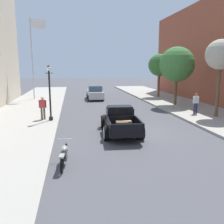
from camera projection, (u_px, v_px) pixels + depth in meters
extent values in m
plane|color=#47474C|center=(132.00, 132.00, 14.67)|extent=(140.00, 140.00, 0.00)
cube|color=#9E998E|center=(5.00, 136.00, 13.50)|extent=(5.50, 64.00, 0.15)
cube|color=black|center=(120.00, 124.00, 14.35)|extent=(2.02, 4.99, 0.24)
cube|color=black|center=(120.00, 114.00, 14.59)|extent=(1.62, 1.18, 0.80)
cube|color=black|center=(120.00, 107.00, 14.46)|extent=(1.48, 1.01, 0.12)
cube|color=#3D4C5B|center=(118.00, 110.00, 15.12)|extent=(1.33, 0.11, 0.44)
cube|color=black|center=(117.00, 113.00, 15.89)|extent=(1.40, 1.57, 0.52)
cube|color=silver|center=(115.00, 111.00, 16.67)|extent=(0.68, 0.14, 0.47)
cube|color=black|center=(124.00, 128.00, 12.95)|extent=(1.80, 2.19, 0.04)
cube|color=black|center=(109.00, 124.00, 12.83)|extent=(0.19, 2.10, 0.44)
cube|color=black|center=(139.00, 123.00, 13.00)|extent=(0.19, 2.10, 0.44)
cube|color=black|center=(127.00, 128.00, 11.92)|extent=(1.62, 0.17, 0.44)
cube|color=black|center=(121.00, 120.00, 13.90)|extent=(1.62, 0.17, 0.44)
cylinder|color=black|center=(104.00, 122.00, 15.59)|extent=(0.40, 0.82, 0.80)
cylinder|color=silver|center=(101.00, 122.00, 15.57)|extent=(0.05, 0.66, 0.66)
cylinder|color=silver|center=(101.00, 122.00, 15.57)|extent=(0.03, 0.24, 0.24)
cylinder|color=black|center=(131.00, 121.00, 15.78)|extent=(0.40, 0.82, 0.80)
cylinder|color=silver|center=(134.00, 121.00, 15.80)|extent=(0.05, 0.66, 0.66)
cylinder|color=silver|center=(134.00, 121.00, 15.80)|extent=(0.03, 0.24, 0.24)
cylinder|color=black|center=(107.00, 133.00, 12.96)|extent=(0.40, 0.82, 0.80)
cylinder|color=silver|center=(104.00, 133.00, 12.94)|extent=(0.05, 0.66, 0.66)
cylinder|color=silver|center=(104.00, 133.00, 12.94)|extent=(0.03, 0.24, 0.24)
cylinder|color=black|center=(140.00, 132.00, 13.15)|extent=(0.40, 0.82, 0.80)
cylinder|color=silver|center=(144.00, 132.00, 13.17)|extent=(0.05, 0.66, 0.66)
cylinder|color=silver|center=(144.00, 132.00, 13.17)|extent=(0.03, 0.24, 0.24)
cube|color=brown|center=(122.00, 125.00, 12.55)|extent=(0.62, 0.47, 0.40)
cube|color=#3D2D1E|center=(122.00, 125.00, 12.55)|extent=(0.62, 0.08, 0.42)
cube|color=olive|center=(127.00, 123.00, 13.24)|extent=(0.46, 0.35, 0.28)
torus|color=black|center=(66.00, 151.00, 10.42)|extent=(0.12, 0.67, 0.67)
torus|color=black|center=(62.00, 164.00, 9.00)|extent=(0.12, 0.67, 0.67)
cube|color=#4C4C51|center=(64.00, 156.00, 9.65)|extent=(0.27, 0.46, 0.28)
ellipsoid|color=gray|center=(64.00, 149.00, 9.86)|extent=(0.30, 0.54, 0.24)
cube|color=black|center=(63.00, 155.00, 9.38)|extent=(0.26, 0.58, 0.10)
cylinder|color=silver|center=(66.00, 145.00, 10.31)|extent=(0.07, 0.26, 0.58)
cylinder|color=silver|center=(65.00, 139.00, 10.14)|extent=(0.62, 0.09, 0.04)
cube|color=gray|center=(62.00, 156.00, 8.94)|extent=(0.21, 0.41, 0.06)
cube|color=#B7B7BC|center=(95.00, 94.00, 29.12)|extent=(1.75, 4.31, 0.80)
cube|color=#384C5B|center=(95.00, 88.00, 28.84)|extent=(1.53, 2.01, 0.64)
cylinder|color=black|center=(87.00, 95.00, 30.30)|extent=(0.22, 0.66, 0.66)
cylinder|color=black|center=(101.00, 95.00, 30.55)|extent=(0.22, 0.66, 0.66)
cylinder|color=black|center=(89.00, 98.00, 27.80)|extent=(0.22, 0.66, 0.66)
cylinder|color=black|center=(103.00, 98.00, 28.05)|extent=(0.22, 0.66, 0.66)
cylinder|color=brown|center=(42.00, 113.00, 17.40)|extent=(0.14, 0.14, 0.86)
cylinder|color=brown|center=(44.00, 113.00, 17.43)|extent=(0.14, 0.14, 0.86)
cube|color=#B23333|center=(42.00, 104.00, 17.28)|extent=(0.36, 0.22, 0.56)
cylinder|color=#B23333|center=(39.00, 104.00, 17.25)|extent=(0.09, 0.09, 0.54)
cylinder|color=#B23333|center=(46.00, 104.00, 17.32)|extent=(0.09, 0.09, 0.54)
sphere|color=beige|center=(42.00, 98.00, 17.21)|extent=(0.22, 0.22, 0.22)
cylinder|color=#232847|center=(194.00, 108.00, 19.44)|extent=(0.14, 0.14, 0.86)
cylinder|color=#232847|center=(196.00, 108.00, 19.47)|extent=(0.14, 0.14, 0.86)
cube|color=silver|center=(196.00, 100.00, 19.32)|extent=(0.36, 0.22, 0.56)
cylinder|color=silver|center=(193.00, 100.00, 19.29)|extent=(0.09, 0.09, 0.54)
cylinder|color=silver|center=(199.00, 100.00, 19.36)|extent=(0.09, 0.09, 0.54)
sphere|color=brown|center=(196.00, 95.00, 19.25)|extent=(0.22, 0.22, 0.22)
cylinder|color=black|center=(51.00, 119.00, 17.18)|extent=(0.28, 0.28, 0.24)
cylinder|color=black|center=(50.00, 94.00, 16.86)|extent=(0.12, 0.12, 3.20)
cylinder|color=black|center=(49.00, 73.00, 16.59)|extent=(0.50, 0.04, 0.04)
sphere|color=silver|center=(49.00, 68.00, 16.53)|extent=(0.32, 0.32, 0.32)
cone|color=black|center=(48.00, 66.00, 16.50)|extent=(0.24, 0.24, 0.14)
cylinder|color=#B2B2B7|center=(32.00, 60.00, 27.52)|extent=(0.12, 0.12, 9.00)
sphere|color=gold|center=(30.00, 17.00, 26.68)|extent=(0.16, 0.16, 0.16)
cube|color=silver|center=(38.00, 24.00, 26.95)|extent=(1.60, 0.03, 1.00)
cylinder|color=brown|center=(218.00, 92.00, 18.22)|extent=(0.26, 0.26, 3.77)
sphere|color=#ADA893|center=(221.00, 54.00, 17.72)|extent=(2.20, 2.20, 2.20)
cylinder|color=brown|center=(176.00, 91.00, 23.80)|extent=(0.26, 0.26, 2.68)
sphere|color=#3D7538|center=(177.00, 64.00, 23.32)|extent=(3.34, 3.34, 3.34)
cylinder|color=brown|center=(159.00, 85.00, 30.31)|extent=(0.26, 0.26, 2.89)
sphere|color=#33662D|center=(159.00, 65.00, 29.85)|extent=(2.69, 2.69, 2.69)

